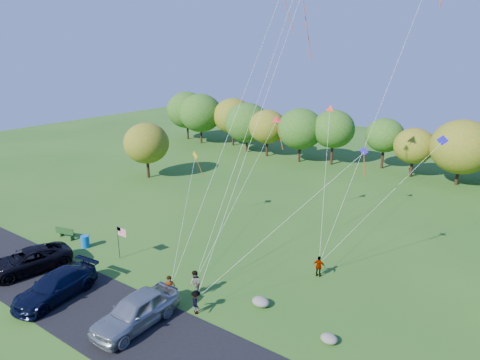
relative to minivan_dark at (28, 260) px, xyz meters
The scene contains 16 objects.
ground 11.83m from the minivan_dark, 18.63° to the left, with size 140.00×140.00×0.00m, color #275919.
asphalt_lane 11.21m from the minivan_dark, ahead, with size 44.00×6.00×0.06m, color black.
treeline 41.46m from the minivan_dark, 75.05° to the left, with size 75.17×27.58×8.42m.
minivan_dark is the anchor object (origin of this frame).
minivan_navy 4.97m from the minivan_dark, 10.63° to the right, with size 2.34×5.74×1.67m, color black.
minivan_silver 11.36m from the minivan_dark, ahead, with size 2.28×5.66×1.93m, color #969DA0.
flyer_a 11.70m from the minivan_dark, 14.69° to the left, with size 0.70×0.46×1.93m, color #4C4C59.
flyer_b 12.85m from the minivan_dark, 20.77° to the left, with size 0.87×0.68×1.80m, color #4C4C59.
flyer_c 13.72m from the minivan_dark, 13.18° to the left, with size 1.00×0.57×1.55m, color #4C4C59.
flyer_d 21.02m from the minivan_dark, 33.42° to the left, with size 0.92×0.38×1.57m, color #4C4C59.
park_bench 5.71m from the minivan_dark, 120.96° to the left, with size 1.78×0.78×1.00m.
trash_barrel 4.84m from the minivan_dark, 91.16° to the left, with size 0.67×0.67×1.01m, color #0C5DB7.
flag_assembly 6.65m from the minivan_dark, 52.07° to the left, with size 0.99×0.65×2.69m.
boulder_near 17.28m from the minivan_dark, 20.60° to the left, with size 1.17×0.92×0.58m, color gray.
boulder_far 21.83m from the minivan_dark, 14.00° to the left, with size 0.97×0.81×0.50m, color slate.
kites_aloft 29.03m from the minivan_dark, 52.16° to the left, with size 26.26×9.04×20.44m.
Camera 1 is at (17.55, -17.65, 15.56)m, focal length 32.00 mm.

